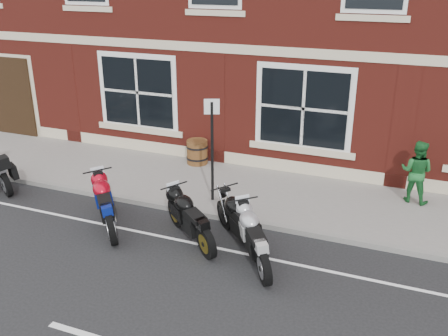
{
  "coord_description": "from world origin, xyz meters",
  "views": [
    {
      "loc": [
        4.26,
        -8.07,
        5.37
      ],
      "look_at": [
        0.41,
        1.6,
        1.21
      ],
      "focal_mm": 40.0,
      "sensor_mm": 36.0,
      "label": 1
    }
  ],
  "objects_px": {
    "moto_sport_silver": "(255,235)",
    "parking_sign": "(212,143)",
    "moto_sport_black": "(191,216)",
    "moto_naked_black": "(241,219)",
    "barrel_planter": "(197,152)",
    "pedestrian_right": "(416,172)",
    "moto_sport_red": "(107,202)"
  },
  "relations": [
    {
      "from": "moto_sport_silver",
      "to": "parking_sign",
      "type": "bearing_deg",
      "value": 98.12
    },
    {
      "from": "moto_sport_black",
      "to": "parking_sign",
      "type": "distance_m",
      "value": 2.05
    },
    {
      "from": "moto_sport_black",
      "to": "moto_naked_black",
      "type": "xyz_separation_m",
      "value": [
        1.03,
        0.26,
        0.01
      ]
    },
    {
      "from": "moto_sport_black",
      "to": "barrel_planter",
      "type": "height_order",
      "value": "moto_sport_black"
    },
    {
      "from": "moto_sport_black",
      "to": "moto_naked_black",
      "type": "relative_size",
      "value": 1.05
    },
    {
      "from": "moto_naked_black",
      "to": "barrel_planter",
      "type": "distance_m",
      "value": 4.47
    },
    {
      "from": "moto_naked_black",
      "to": "pedestrian_right",
      "type": "xyz_separation_m",
      "value": [
        3.26,
        3.23,
        0.32
      ]
    },
    {
      "from": "moto_sport_red",
      "to": "moto_naked_black",
      "type": "height_order",
      "value": "moto_sport_red"
    },
    {
      "from": "moto_sport_silver",
      "to": "parking_sign",
      "type": "xyz_separation_m",
      "value": [
        -1.76,
        2.03,
        1.01
      ]
    },
    {
      "from": "moto_sport_red",
      "to": "moto_sport_black",
      "type": "relative_size",
      "value": 1.05
    },
    {
      "from": "moto_sport_silver",
      "to": "pedestrian_right",
      "type": "relative_size",
      "value": 1.24
    },
    {
      "from": "moto_naked_black",
      "to": "pedestrian_right",
      "type": "relative_size",
      "value": 1.08
    },
    {
      "from": "pedestrian_right",
      "to": "parking_sign",
      "type": "relative_size",
      "value": 0.61
    },
    {
      "from": "moto_sport_red",
      "to": "moto_sport_black",
      "type": "distance_m",
      "value": 1.99
    },
    {
      "from": "moto_sport_black",
      "to": "moto_sport_silver",
      "type": "bearing_deg",
      "value": -60.04
    },
    {
      "from": "moto_sport_red",
      "to": "moto_naked_black",
      "type": "relative_size",
      "value": 1.11
    },
    {
      "from": "moto_sport_red",
      "to": "pedestrian_right",
      "type": "relative_size",
      "value": 1.2
    },
    {
      "from": "moto_sport_silver",
      "to": "barrel_planter",
      "type": "height_order",
      "value": "moto_sport_silver"
    },
    {
      "from": "moto_sport_silver",
      "to": "moto_naked_black",
      "type": "bearing_deg",
      "value": 99.29
    },
    {
      "from": "barrel_planter",
      "to": "parking_sign",
      "type": "height_order",
      "value": "parking_sign"
    },
    {
      "from": "moto_sport_red",
      "to": "parking_sign",
      "type": "xyz_separation_m",
      "value": [
        1.73,
        1.87,
        0.98
      ]
    },
    {
      "from": "moto_sport_black",
      "to": "pedestrian_right",
      "type": "height_order",
      "value": "pedestrian_right"
    },
    {
      "from": "parking_sign",
      "to": "moto_naked_black",
      "type": "bearing_deg",
      "value": -71.87
    },
    {
      "from": "moto_sport_black",
      "to": "parking_sign",
      "type": "relative_size",
      "value": 0.69
    },
    {
      "from": "moto_sport_black",
      "to": "moto_naked_black",
      "type": "bearing_deg",
      "value": -35.77
    },
    {
      "from": "moto_sport_black",
      "to": "moto_sport_red",
      "type": "bearing_deg",
      "value": 133.23
    },
    {
      "from": "moto_sport_black",
      "to": "moto_naked_black",
      "type": "height_order",
      "value": "moto_naked_black"
    },
    {
      "from": "moto_sport_silver",
      "to": "barrel_planter",
      "type": "relative_size",
      "value": 2.73
    },
    {
      "from": "moto_sport_red",
      "to": "moto_sport_silver",
      "type": "relative_size",
      "value": 0.96
    },
    {
      "from": "moto_sport_black",
      "to": "moto_sport_silver",
      "type": "xyz_separation_m",
      "value": [
        1.51,
        -0.27,
        0.0
      ]
    },
    {
      "from": "pedestrian_right",
      "to": "barrel_planter",
      "type": "relative_size",
      "value": 2.2
    },
    {
      "from": "moto_sport_red",
      "to": "moto_naked_black",
      "type": "bearing_deg",
      "value": -33.22
    }
  ]
}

